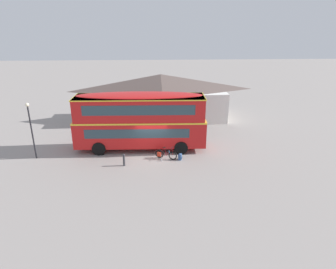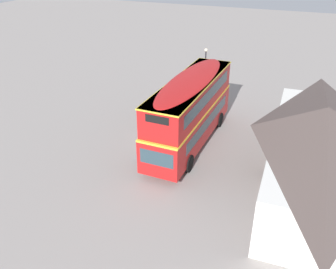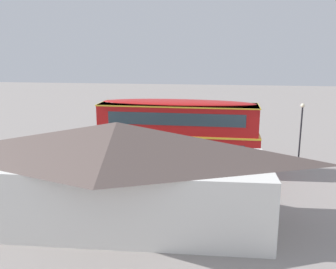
# 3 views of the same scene
# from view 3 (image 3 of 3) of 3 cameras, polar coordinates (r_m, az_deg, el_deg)

# --- Properties ---
(ground_plane) EXTENTS (120.00, 120.00, 0.00)m
(ground_plane) POSITION_cam_3_polar(r_m,az_deg,el_deg) (26.89, -0.16, -4.40)
(ground_plane) COLOR gray
(double_decker_bus) EXTENTS (10.73, 2.82, 4.79)m
(double_decker_bus) POSITION_cam_3_polar(r_m,az_deg,el_deg) (24.75, 1.48, 0.40)
(double_decker_bus) COLOR black
(double_decker_bus) RESTS_ON ground
(touring_bicycle) EXTENTS (1.69, 0.76, 1.03)m
(touring_bicycle) POSITION_cam_3_polar(r_m,az_deg,el_deg) (27.58, -2.16, -3.16)
(touring_bicycle) COLOR black
(touring_bicycle) RESTS_ON ground
(backpack_on_ground) EXTENTS (0.35, 0.39, 0.52)m
(backpack_on_ground) POSITION_cam_3_polar(r_m,az_deg,el_deg) (28.04, -4.39, -3.13)
(backpack_on_ground) COLOR #2D4C7A
(backpack_on_ground) RESTS_ON ground
(water_bottle_clear_plastic) EXTENTS (0.07, 0.07, 0.23)m
(water_bottle_clear_plastic) POSITION_cam_3_polar(r_m,az_deg,el_deg) (27.98, -1.43, -3.47)
(water_bottle_clear_plastic) COLOR silver
(water_bottle_clear_plastic) RESTS_ON ground
(pub_building) EXTENTS (14.22, 5.89, 4.86)m
(pub_building) POSITION_cam_3_polar(r_m,az_deg,el_deg) (17.38, -7.65, -5.80)
(pub_building) COLOR silver
(pub_building) RESTS_ON ground
(street_lamp) EXTENTS (0.28, 0.28, 4.50)m
(street_lamp) POSITION_cam_3_polar(r_m,az_deg,el_deg) (26.66, 19.70, 0.87)
(street_lamp) COLOR black
(street_lamp) RESTS_ON ground
(kerb_bollard) EXTENTS (0.16, 0.16, 0.97)m
(kerb_bollard) POSITION_cam_3_polar(r_m,az_deg,el_deg) (28.21, 4.47, -2.55)
(kerb_bollard) COLOR #333338
(kerb_bollard) RESTS_ON ground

